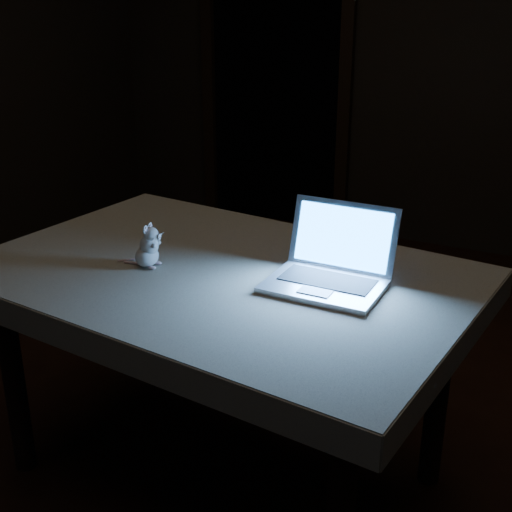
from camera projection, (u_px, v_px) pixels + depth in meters
The scene contains 7 objects.
floor at pixel (247, 481), 2.25m from camera, with size 5.00×5.00×0.00m, color black.
back_wall at pixel (453, 27), 3.84m from camera, with size 4.50×0.04×2.60m, color black.
doorway at pixel (276, 61), 4.39m from camera, with size 1.06×0.36×2.13m, color black, non-canonical shape.
table at pixel (223, 378), 2.15m from camera, with size 1.36×0.87×0.73m, color black, non-canonical shape.
tablecloth at pixel (208, 288), 2.00m from camera, with size 1.44×0.96×0.08m, color #BCB49D, non-canonical shape.
laptop at pixel (325, 253), 1.85m from camera, with size 0.32×0.28×0.21m, color silver, non-canonical shape.
plush_mouse at pixel (146, 245), 2.02m from camera, with size 0.10×0.10×0.13m, color silver, non-canonical shape.
Camera 1 is at (0.85, -1.60, 1.51)m, focal length 48.00 mm.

